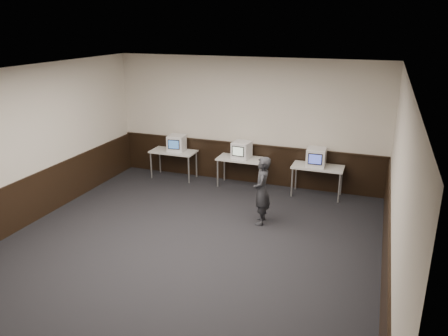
% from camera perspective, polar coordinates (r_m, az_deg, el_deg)
% --- Properties ---
extents(floor, '(8.00, 8.00, 0.00)m').
position_cam_1_polar(floor, '(8.17, -5.62, -10.89)').
color(floor, black).
rests_on(floor, ground).
extents(ceiling, '(8.00, 8.00, 0.00)m').
position_cam_1_polar(ceiling, '(7.16, -6.44, 12.01)').
color(ceiling, white).
rests_on(ceiling, back_wall).
extents(back_wall, '(7.00, 0.00, 7.00)m').
position_cam_1_polar(back_wall, '(11.11, 2.99, 6.07)').
color(back_wall, beige).
rests_on(back_wall, ground).
extents(left_wall, '(0.00, 8.00, 8.00)m').
position_cam_1_polar(left_wall, '(9.52, -25.37, 2.13)').
color(left_wall, beige).
rests_on(left_wall, ground).
extents(right_wall, '(0.00, 8.00, 8.00)m').
position_cam_1_polar(right_wall, '(6.83, 21.57, -3.42)').
color(right_wall, beige).
rests_on(right_wall, ground).
extents(wainscot_back, '(6.98, 0.04, 1.00)m').
position_cam_1_polar(wainscot_back, '(11.38, 2.87, 0.64)').
color(wainscot_back, black).
rests_on(wainscot_back, back_wall).
extents(wainscot_left, '(0.04, 7.98, 1.00)m').
position_cam_1_polar(wainscot_left, '(9.84, -24.40, -4.02)').
color(wainscot_left, black).
rests_on(wainscot_left, left_wall).
extents(wainscot_right, '(0.04, 7.98, 1.00)m').
position_cam_1_polar(wainscot_right, '(7.29, 20.37, -11.46)').
color(wainscot_right, black).
rests_on(wainscot_right, right_wall).
extents(wainscot_rail, '(6.98, 0.06, 0.04)m').
position_cam_1_polar(wainscot_rail, '(11.21, 2.88, 3.14)').
color(wainscot_rail, black).
rests_on(wainscot_rail, wainscot_back).
extents(desk_left, '(1.20, 0.60, 0.75)m').
position_cam_1_polar(desk_left, '(11.67, -6.63, 1.91)').
color(desk_left, silver).
rests_on(desk_left, ground).
extents(desk_center, '(1.20, 0.60, 0.75)m').
position_cam_1_polar(desk_center, '(10.98, 2.30, 0.95)').
color(desk_center, silver).
rests_on(desk_center, ground).
extents(desk_right, '(1.20, 0.60, 0.75)m').
position_cam_1_polar(desk_right, '(10.59, 12.14, -0.13)').
color(desk_right, silver).
rests_on(desk_right, ground).
extents(emac_left, '(0.47, 0.49, 0.42)m').
position_cam_1_polar(emac_left, '(11.57, -6.21, 3.25)').
color(emac_left, white).
rests_on(emac_left, desk_left).
extents(emac_center, '(0.47, 0.49, 0.42)m').
position_cam_1_polar(emac_center, '(10.91, 2.31, 2.37)').
color(emac_center, white).
rests_on(emac_center, desk_center).
extents(emac_right, '(0.45, 0.49, 0.44)m').
position_cam_1_polar(emac_right, '(10.50, 11.95, 1.38)').
color(emac_right, white).
rests_on(emac_right, desk_right).
extents(person, '(0.43, 0.58, 1.44)m').
position_cam_1_polar(person, '(8.97, 4.96, -2.97)').
color(person, '#25262B').
rests_on(person, ground).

